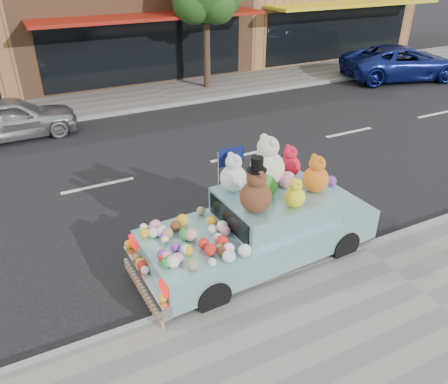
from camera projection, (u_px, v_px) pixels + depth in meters
ground at (239, 156)px, 12.42m from camera, size 120.00×120.00×0.00m
near_sidewalk at (424, 296)px, 7.32m from camera, size 60.00×3.00×0.12m
far_sidewalk at (162, 94)px, 17.46m from camera, size 60.00×3.00×0.12m
near_kerb at (362, 248)px, 8.49m from camera, size 60.00×0.12×0.13m
far_kerb at (176, 105)px, 16.28m from camera, size 60.00×0.12×0.13m
car_silver at (12, 118)px, 13.29m from camera, size 3.80×1.59×1.28m
car_blue at (402, 63)px, 19.36m from camera, size 5.73×3.73×1.47m
art_car at (260, 221)px, 7.93m from camera, size 4.56×1.97×2.33m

